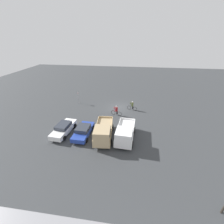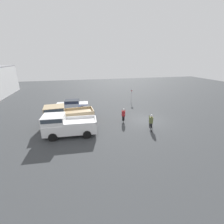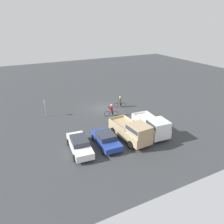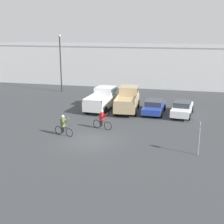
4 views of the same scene
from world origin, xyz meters
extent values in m
plane|color=#383A3D|center=(0.00, 0.00, 0.00)|extent=(80.00, 80.00, 0.00)
cube|color=silver|center=(0.00, 27.56, 2.82)|extent=(51.09, 11.12, 5.63)
cube|color=gray|center=(0.00, 27.56, 5.73)|extent=(51.09, 11.12, 0.20)
cube|color=white|center=(-1.65, 9.07, 0.86)|extent=(2.43, 5.25, 1.00)
cube|color=white|center=(-1.55, 10.60, 1.78)|extent=(2.06, 2.17, 0.84)
cube|color=#333D47|center=(-1.55, 10.60, 1.96)|extent=(2.11, 2.01, 0.37)
cube|color=white|center=(-2.72, 8.11, 1.48)|extent=(0.29, 3.07, 0.25)
cube|color=white|center=(-0.71, 7.98, 1.48)|extent=(0.29, 3.07, 0.25)
cube|color=white|center=(-1.82, 6.55, 1.48)|extent=(2.09, 0.22, 0.25)
cylinder|color=black|center=(-2.59, 10.72, 0.40)|extent=(0.27, 0.81, 0.80)
cylinder|color=black|center=(-0.50, 10.58, 0.40)|extent=(0.27, 0.81, 0.80)
cylinder|color=black|center=(-2.80, 7.55, 0.40)|extent=(0.27, 0.81, 0.80)
cylinder|color=black|center=(-0.71, 7.41, 0.40)|extent=(0.27, 0.81, 0.80)
cube|color=tan|center=(1.15, 9.18, 0.90)|extent=(2.47, 5.58, 1.00)
cube|color=tan|center=(1.03, 10.81, 1.87)|extent=(2.06, 2.31, 0.94)
cube|color=#333D47|center=(1.03, 10.81, 2.07)|extent=(2.11, 2.14, 0.41)
cube|color=tan|center=(0.24, 8.02, 1.52)|extent=(0.32, 3.26, 0.25)
cube|color=tan|center=(2.23, 8.17, 1.52)|extent=(0.32, 3.26, 0.25)
cube|color=tan|center=(1.35, 6.51, 1.52)|extent=(2.07, 0.23, 0.25)
cylinder|color=black|center=(-0.01, 10.79, 0.44)|extent=(0.28, 0.89, 0.88)
cylinder|color=black|center=(2.06, 10.94, 0.44)|extent=(0.28, 0.89, 0.88)
cylinder|color=black|center=(0.24, 7.42, 0.44)|extent=(0.28, 0.89, 0.88)
cylinder|color=black|center=(2.31, 7.58, 0.44)|extent=(0.28, 0.89, 0.88)
cube|color=#233D9E|center=(3.95, 9.15, 0.56)|extent=(2.01, 4.47, 0.58)
cube|color=#2D333D|center=(3.95, 9.15, 1.09)|extent=(1.73, 2.04, 0.50)
cylinder|color=black|center=(3.09, 10.60, 0.32)|extent=(0.21, 0.64, 0.63)
cylinder|color=black|center=(4.92, 10.52, 0.32)|extent=(0.21, 0.64, 0.63)
cylinder|color=black|center=(2.98, 7.78, 0.32)|extent=(0.21, 0.64, 0.63)
cylinder|color=black|center=(4.81, 7.71, 0.32)|extent=(0.21, 0.64, 0.63)
cube|color=white|center=(6.75, 9.01, 0.61)|extent=(2.13, 4.83, 0.66)
cube|color=#2D333D|center=(6.75, 9.01, 1.18)|extent=(1.73, 2.24, 0.49)
cylinder|color=black|center=(6.04, 10.58, 0.33)|extent=(0.24, 0.67, 0.66)
cylinder|color=black|center=(7.74, 10.43, 0.33)|extent=(0.24, 0.67, 0.66)
cylinder|color=black|center=(5.76, 7.59, 0.33)|extent=(0.24, 0.67, 0.66)
cylinder|color=black|center=(7.47, 7.43, 0.33)|extent=(0.24, 0.67, 0.66)
torus|color=black|center=(0.76, 2.75, 0.36)|extent=(0.74, 0.28, 0.76)
torus|color=black|center=(-0.32, 3.09, 0.36)|extent=(0.74, 0.28, 0.76)
cylinder|color=maroon|center=(0.22, 2.92, 0.54)|extent=(0.57, 0.21, 0.40)
cylinder|color=maroon|center=(0.22, 2.92, 0.76)|extent=(0.61, 0.22, 0.04)
cylinder|color=maroon|center=(0.03, 2.98, 0.54)|extent=(0.05, 0.05, 0.37)
cylinder|color=maroon|center=(0.63, 2.79, 0.78)|extent=(0.16, 0.45, 0.02)
cylinder|color=black|center=(0.14, 3.04, 0.50)|extent=(0.15, 0.15, 0.57)
cylinder|color=black|center=(0.08, 2.87, 0.50)|extent=(0.15, 0.15, 0.57)
cube|color=maroon|center=(0.16, 2.94, 1.10)|extent=(0.34, 0.42, 0.64)
cylinder|color=maroon|center=(0.43, 3.03, 1.10)|extent=(0.56, 0.25, 0.69)
cylinder|color=maroon|center=(0.33, 2.71, 1.10)|extent=(0.56, 0.25, 0.69)
sphere|color=tan|center=(0.19, 2.93, 1.53)|extent=(0.22, 0.22, 0.22)
sphere|color=silver|center=(0.19, 2.93, 1.59)|extent=(0.25, 0.25, 0.25)
torus|color=black|center=(-1.81, 0.41, 0.33)|extent=(0.69, 0.26, 0.71)
torus|color=black|center=(-2.89, 0.75, 0.33)|extent=(0.69, 0.26, 0.71)
cylinder|color=black|center=(-2.35, 0.58, 0.50)|extent=(0.57, 0.21, 0.38)
cylinder|color=black|center=(-2.35, 0.58, 0.70)|extent=(0.60, 0.22, 0.04)
cylinder|color=black|center=(-2.54, 0.64, 0.50)|extent=(0.05, 0.05, 0.35)
cylinder|color=black|center=(-1.95, 0.45, 0.73)|extent=(0.16, 0.45, 0.02)
cylinder|color=black|center=(-2.43, 0.70, 0.46)|extent=(0.15, 0.15, 0.53)
cylinder|color=black|center=(-2.49, 0.53, 0.46)|extent=(0.15, 0.15, 0.53)
cube|color=#5B6638|center=(-2.41, 0.60, 1.08)|extent=(0.34, 0.42, 0.70)
cylinder|color=#5B6638|center=(-2.14, 0.69, 1.08)|extent=(0.56, 0.25, 0.75)
cylinder|color=#5B6638|center=(-2.24, 0.37, 1.08)|extent=(0.56, 0.25, 0.75)
sphere|color=tan|center=(-2.38, 0.59, 1.53)|extent=(0.22, 0.22, 0.22)
sphere|color=silver|center=(-2.38, 0.59, 1.59)|extent=(0.24, 0.24, 0.24)
cylinder|color=#9E9EA3|center=(8.11, -1.00, 1.20)|extent=(0.06, 0.06, 2.40)
cube|color=white|center=(8.11, -1.00, 2.07)|extent=(0.03, 0.30, 0.45)
cube|color=red|center=(8.11, -1.00, 2.07)|extent=(0.03, 0.30, 0.10)
cylinder|color=#2D2823|center=(-9.50, 17.29, 3.64)|extent=(0.16, 0.16, 7.27)
sphere|color=#B2B2A8|center=(-9.50, 17.29, 7.40)|extent=(0.36, 0.36, 0.36)
camera|label=1|loc=(-2.13, 24.99, 12.12)|focal=24.00mm
camera|label=2|loc=(-15.91, 8.19, 7.40)|focal=24.00mm
camera|label=3|loc=(12.17, 26.92, 12.15)|focal=35.00mm
camera|label=4|loc=(7.11, -21.64, 8.39)|focal=50.00mm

